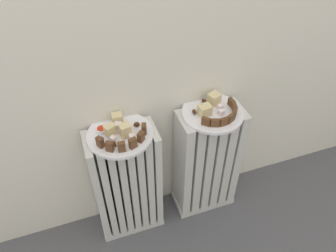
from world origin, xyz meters
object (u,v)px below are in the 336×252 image
radiator_left (127,184)px  plate_right (213,113)px  radiator_right (207,163)px  fork (128,130)px  plate_left (120,134)px  jam_bowl_left (102,130)px

radiator_left → plate_right: bearing=0.0°
radiator_right → fork: fork is taller
plate_left → fork: (0.03, 0.00, 0.01)m
plate_left → jam_bowl_left: bearing=155.7°
radiator_right → fork: size_ratio=5.26×
jam_bowl_left → fork: 0.10m
radiator_right → jam_bowl_left: 0.53m
radiator_right → jam_bowl_left: bearing=176.4°
radiator_left → fork: bearing=6.4°
plate_left → jam_bowl_left: 0.07m
plate_left → fork: fork is taller
fork → plate_left: bearing=-173.6°
radiator_left → jam_bowl_left: (-0.06, 0.03, 0.31)m
plate_right → jam_bowl_left: size_ratio=6.32×
plate_right → radiator_right: bearing=180.0°
radiator_left → jam_bowl_left: jam_bowl_left is taller
plate_left → fork: 0.03m
plate_left → radiator_right: bearing=0.0°
plate_left → fork: bearing=6.4°
radiator_right → plate_left: plate_left is taller
plate_left → plate_right: 0.37m
plate_left → plate_right: bearing=0.0°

